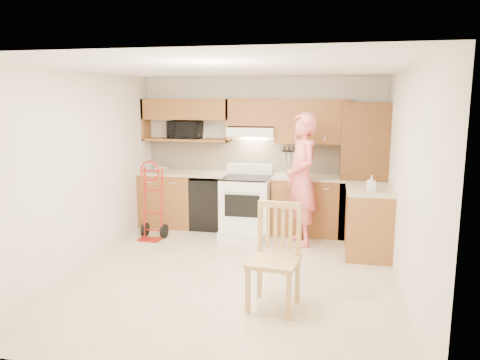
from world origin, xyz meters
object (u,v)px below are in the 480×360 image
(microwave, at_px, (185,130))
(person, at_px, (302,180))
(range, at_px, (245,202))
(hand_truck, at_px, (151,204))
(dining_chair, at_px, (274,258))

(microwave, distance_m, person, 2.25)
(person, bearing_deg, range, -129.39)
(microwave, height_order, person, person)
(person, height_order, hand_truck, person)
(person, xyz_separation_m, hand_truck, (-2.28, -0.21, -0.43))
(person, xyz_separation_m, dining_chair, (-0.11, -2.19, -0.44))
(range, relative_size, dining_chair, 1.02)
(range, distance_m, dining_chair, 2.57)
(range, distance_m, hand_truck, 1.47)
(microwave, height_order, dining_chair, microwave)
(microwave, xyz_separation_m, dining_chair, (1.91, -2.92, -1.10))
(hand_truck, bearing_deg, dining_chair, -39.41)
(microwave, height_order, range, microwave)
(dining_chair, bearing_deg, microwave, 130.14)
(range, bearing_deg, hand_truck, -161.39)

